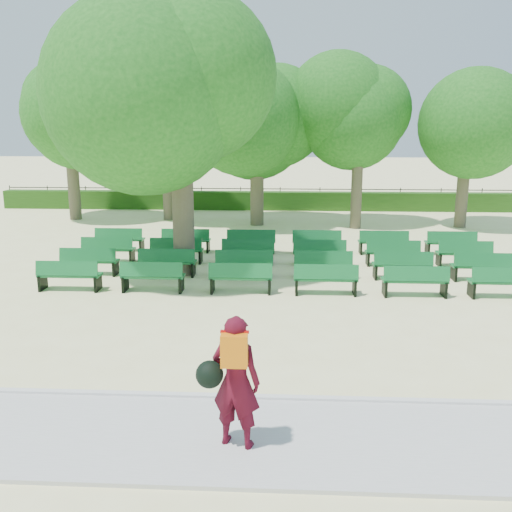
% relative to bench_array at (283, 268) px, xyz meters
% --- Properties ---
extents(ground, '(120.00, 120.00, 0.00)m').
position_rel_bench_array_xyz_m(ground, '(-1.23, -1.90, -0.08)').
color(ground, '#F4ECA1').
extents(paving, '(30.00, 2.20, 0.06)m').
position_rel_bench_array_xyz_m(paving, '(-1.23, -9.30, -0.05)').
color(paving, beige).
rests_on(paving, ground).
extents(curb, '(30.00, 0.12, 0.10)m').
position_rel_bench_array_xyz_m(curb, '(-1.23, -8.15, -0.03)').
color(curb, silver).
rests_on(curb, ground).
extents(hedge, '(26.00, 0.70, 0.90)m').
position_rel_bench_array_xyz_m(hedge, '(-1.23, 12.10, 0.37)').
color(hedge, '#224C13').
rests_on(hedge, ground).
extents(fence, '(26.00, 0.10, 1.02)m').
position_rel_bench_array_xyz_m(fence, '(-1.23, 12.50, -0.08)').
color(fence, black).
rests_on(fence, ground).
extents(tree_line, '(21.80, 6.80, 7.04)m').
position_rel_bench_array_xyz_m(tree_line, '(-1.23, 8.10, -0.08)').
color(tree_line, '#21661B').
rests_on(tree_line, ground).
extents(bench_array, '(1.61, 0.52, 1.01)m').
position_rel_bench_array_xyz_m(bench_array, '(0.00, 0.00, 0.00)').
color(bench_array, '#11632C').
rests_on(bench_array, ground).
extents(tree_among, '(5.09, 5.09, 7.13)m').
position_rel_bench_array_xyz_m(tree_among, '(-2.81, -0.53, 4.72)').
color(tree_among, brown).
rests_on(tree_among, ground).
extents(person, '(0.89, 0.59, 1.79)m').
position_rel_bench_array_xyz_m(person, '(-0.56, -9.48, 0.90)').
color(person, '#480A17').
rests_on(person, ground).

